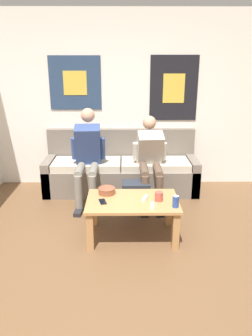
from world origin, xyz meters
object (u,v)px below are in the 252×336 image
object	(u,v)px
backpack	(136,197)
game_controller_near_left	(145,198)
couch	(121,171)
drink_can_blue	(176,202)
game_controller_near_right	(152,205)
coffee_table	(132,207)
ceramic_bowl	(107,190)
person_seated_teen	(150,157)
cell_phone	(103,202)
person_seated_adult	(87,153)
pillar_candle	(159,196)

from	to	relation	value
backpack	game_controller_near_left	distance (m)	0.68
couch	drink_can_blue	xyz separation A→B (m)	(0.56, -1.54, 0.20)
game_controller_near_right	backpack	bearing A→B (deg)	99.64
couch	coffee_table	size ratio (longest dim) A/B	2.24
ceramic_bowl	coffee_table	bearing A→B (deg)	-31.52
ceramic_bowl	game_controller_near_right	distance (m)	0.59
drink_can_blue	coffee_table	bearing A→B (deg)	157.47
person_seated_teen	game_controller_near_right	bearing A→B (deg)	-93.27
ceramic_bowl	cell_phone	xyz separation A→B (m)	(-0.03, -0.22, -0.04)
backpack	drink_can_blue	size ratio (longest dim) A/B	3.12
game_controller_near_right	person_seated_adult	bearing A→B (deg)	123.28
cell_phone	person_seated_teen	bearing A→B (deg)	61.29
person_seated_teen	pillar_candle	distance (m)	1.05
coffee_table	person_seated_adult	size ratio (longest dim) A/B	0.80
couch	game_controller_near_right	xyz separation A→B (m)	(0.33, -1.53, 0.15)
person_seated_adult	person_seated_teen	world-z (taller)	person_seated_adult
pillar_candle	game_controller_near_right	bearing A→B (deg)	-119.12
couch	backpack	distance (m)	0.76
pillar_candle	ceramic_bowl	bearing A→B (deg)	160.97
backpack	game_controller_near_left	xyz separation A→B (m)	(0.07, -0.62, 0.26)
person_seated_teen	ceramic_bowl	world-z (taller)	person_seated_teen
cell_phone	backpack	bearing A→B (deg)	61.06
game_controller_near_left	cell_phone	xyz separation A→B (m)	(-0.46, -0.07, -0.01)
couch	ceramic_bowl	xyz separation A→B (m)	(-0.16, -1.19, 0.18)
person_seated_teen	backpack	bearing A→B (deg)	-118.30
ceramic_bowl	pillar_candle	distance (m)	0.60
person_seated_teen	drink_can_blue	bearing A→B (deg)	-82.07
person_seated_adult	cell_phone	distance (m)	1.13
coffee_table	person_seated_teen	distance (m)	1.09
couch	person_seated_teen	distance (m)	0.62
drink_can_blue	backpack	bearing A→B (deg)	114.39
ceramic_bowl	backpack	bearing A→B (deg)	53.21
person_seated_teen	game_controller_near_left	xyz separation A→B (m)	(-0.13, -1.00, -0.17)
game_controller_near_left	coffee_table	bearing A→B (deg)	-171.34
person_seated_teen	ceramic_bowl	bearing A→B (deg)	-123.17
ceramic_bowl	drink_can_blue	size ratio (longest dim) A/B	1.56
couch	cell_phone	xyz separation A→B (m)	(-0.19, -1.41, 0.15)
backpack	game_controller_near_right	size ratio (longest dim) A/B	2.64
pillar_candle	game_controller_near_right	size ratio (longest dim) A/B	0.77
couch	person_seated_adult	world-z (taller)	person_seated_adult
coffee_table	game_controller_near_right	distance (m)	0.28
backpack	drink_can_blue	bearing A→B (deg)	-65.61
coffee_table	pillar_candle	bearing A→B (deg)	-4.19
coffee_table	game_controller_near_left	xyz separation A→B (m)	(0.14, 0.02, 0.09)
couch	coffee_table	world-z (taller)	couch
person_seated_adult	ceramic_bowl	xyz separation A→B (m)	(0.29, -0.85, -0.19)
game_controller_near_right	pillar_candle	bearing A→B (deg)	60.88
game_controller_near_left	drink_can_blue	bearing A→B (deg)	-34.09
person_seated_adult	backpack	distance (m)	0.89
person_seated_adult	ceramic_bowl	bearing A→B (deg)	-70.80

